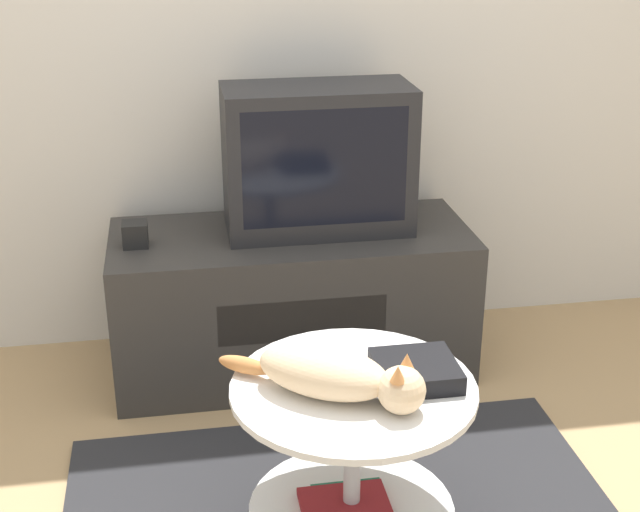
% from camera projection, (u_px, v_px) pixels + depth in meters
% --- Properties ---
extents(tv_stand, '(1.25, 0.53, 0.53)m').
position_uv_depth(tv_stand, '(292.00, 301.00, 3.19)').
color(tv_stand, '#33302D').
rests_on(tv_stand, ground_plane).
extents(tv, '(0.63, 0.30, 0.50)m').
position_uv_depth(tv, '(318.00, 159.00, 3.03)').
color(tv, '#232326').
rests_on(tv, tv_stand).
extents(speaker, '(0.08, 0.08, 0.08)m').
position_uv_depth(speaker, '(135.00, 234.00, 2.96)').
color(speaker, black).
rests_on(speaker, tv_stand).
extents(coffee_table, '(0.61, 0.61, 0.49)m').
position_uv_depth(coffee_table, '(351.00, 450.00, 2.25)').
color(coffee_table, '#B2B2B7').
rests_on(coffee_table, rug).
extents(dvd_box, '(0.20, 0.19, 0.05)m').
position_uv_depth(dvd_box, '(416.00, 371.00, 2.19)').
color(dvd_box, black).
rests_on(dvd_box, coffee_table).
extents(cat, '(0.47, 0.34, 0.14)m').
position_uv_depth(cat, '(335.00, 374.00, 2.11)').
color(cat, beige).
rests_on(cat, coffee_table).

